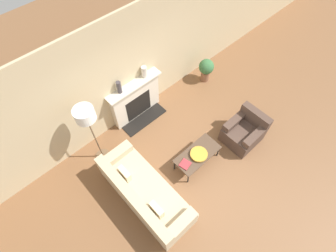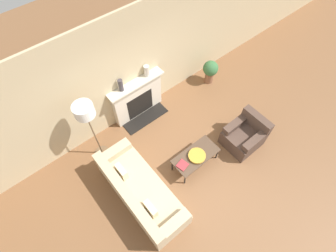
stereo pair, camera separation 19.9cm
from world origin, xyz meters
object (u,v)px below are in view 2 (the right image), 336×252
fireplace (138,99)px  bowl (197,156)px  coffee_table (196,156)px  mantel_vase_left (121,85)px  armchair_near (245,135)px  book (182,165)px  couch (140,192)px  potted_plant (210,70)px  floor_lamp (86,116)px  mantel_vase_center_left (147,71)px

fireplace → bowl: bearing=-87.1°
coffee_table → mantel_vase_left: 2.29m
armchair_near → book: bearing=-100.6°
couch → armchair_near: size_ratio=2.61×
fireplace → potted_plant: fireplace is taller
couch → book: (1.04, -0.14, 0.12)m
fireplace → floor_lamp: 1.77m
floor_lamp → mantel_vase_center_left: bearing=14.1°
couch → mantel_vase_center_left: (1.67, 1.90, 0.97)m
armchair_near → mantel_vase_left: size_ratio=2.67×
mantel_vase_center_left → armchair_near: bearing=-65.7°
floor_lamp → potted_plant: bearing=1.1°
bowl → mantel_vase_left: bearing=102.7°
mantel_vase_left → armchair_near: bearing=-52.9°
couch → floor_lamp: floor_lamp is taller
fireplace → potted_plant: (2.20, -0.35, -0.12)m
fireplace → bowl: 2.07m
mantel_vase_left → potted_plant: size_ratio=0.45×
floor_lamp → potted_plant: (3.61, 0.07, -1.10)m
couch → armchair_near: bearing=-99.5°
fireplace → mantel_vase_center_left: (0.35, 0.01, 0.72)m
coffee_table → bowl: (-0.00, -0.04, 0.07)m
book → mantel_vase_left: size_ratio=0.81×
bowl → potted_plant: 2.71m
armchair_near → mantel_vase_left: (-1.78, 2.36, 0.98)m
mantel_vase_left → potted_plant: 2.73m
floor_lamp → armchair_near: bearing=-34.1°
bowl → potted_plant: bearing=39.3°
couch → book: 1.06m
coffee_table → book: (-0.39, 0.00, 0.04)m
fireplace → potted_plant: size_ratio=2.06×
couch → mantel_vase_center_left: mantel_vase_center_left is taller
armchair_near → mantel_vase_center_left: 2.76m
bowl → floor_lamp: size_ratio=0.21×
fireplace → couch: bearing=-125.0°
fireplace → potted_plant: 2.23m
fireplace → coffee_table: size_ratio=1.37×
potted_plant → mantel_vase_left: bearing=171.8°
fireplace → book: (-0.28, -2.03, -0.13)m
fireplace → couch: size_ratio=0.66×
armchair_near → coffee_table: 1.35m
book → mantel_vase_center_left: (0.63, 2.04, 0.85)m
floor_lamp → mantel_vase_left: bearing=22.9°
book → mantel_vase_left: bearing=80.2°
book → mantel_vase_left: (-0.09, 2.04, 0.86)m
mantel_vase_center_left → potted_plant: size_ratio=0.41×
armchair_near → coffee_table: size_ratio=0.79×
mantel_vase_center_left → fireplace: bearing=-177.6°
coffee_table → mantel_vase_left: mantel_vase_left is taller
coffee_table → bowl: bearing=-95.9°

